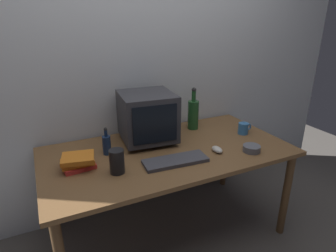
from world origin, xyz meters
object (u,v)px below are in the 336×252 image
(crt_monitor, at_px, (147,117))
(keyboard, at_px, (175,161))
(bottle_short, at_px, (107,144))
(bottle_tall, at_px, (193,114))
(cd_spindle, at_px, (252,149))
(metal_canister, at_px, (117,161))
(computer_mouse, at_px, (217,149))
(book_stack, at_px, (78,162))
(mug, at_px, (243,128))

(crt_monitor, xyz_separation_m, keyboard, (0.03, -0.39, -0.18))
(bottle_short, bearing_deg, bottle_tall, 11.81)
(keyboard, xyz_separation_m, bottle_tall, (0.40, 0.47, 0.12))
(bottle_tall, relative_size, cd_spindle, 2.93)
(crt_monitor, bearing_deg, metal_canister, -133.63)
(bottle_tall, distance_m, metal_canister, 0.89)
(computer_mouse, bearing_deg, keyboard, -175.42)
(metal_canister, bearing_deg, cd_spindle, -7.64)
(bottle_tall, xyz_separation_m, book_stack, (-0.98, -0.27, -0.09))
(bottle_tall, distance_m, book_stack, 1.02)
(crt_monitor, distance_m, computer_mouse, 0.56)
(mug, relative_size, cd_spindle, 1.00)
(bottle_short, bearing_deg, book_stack, -151.49)
(keyboard, bearing_deg, mug, 19.70)
(cd_spindle, bearing_deg, bottle_tall, 105.03)
(metal_canister, bearing_deg, computer_mouse, -2.06)
(mug, height_order, metal_canister, metal_canister)
(computer_mouse, distance_m, mug, 0.42)
(bottle_short, bearing_deg, keyboard, -40.19)
(crt_monitor, relative_size, keyboard, 1.00)
(cd_spindle, distance_m, metal_canister, 0.93)
(computer_mouse, bearing_deg, crt_monitor, 136.17)
(bottle_tall, xyz_separation_m, bottle_short, (-0.77, -0.16, -0.06))
(metal_canister, bearing_deg, bottle_short, 88.63)
(book_stack, xyz_separation_m, mug, (1.29, 0.00, 0.00))
(computer_mouse, height_order, bottle_short, bottle_short)
(computer_mouse, xyz_separation_m, bottle_short, (-0.70, 0.30, 0.05))
(crt_monitor, relative_size, metal_canister, 2.79)
(computer_mouse, relative_size, bottle_short, 0.51)
(cd_spindle, bearing_deg, mug, 60.74)
(book_stack, distance_m, mug, 1.29)
(keyboard, distance_m, mug, 0.74)
(keyboard, bearing_deg, crt_monitor, 99.12)
(crt_monitor, relative_size, bottle_short, 2.15)
(bottle_short, relative_size, book_stack, 0.88)
(crt_monitor, bearing_deg, keyboard, -85.08)
(bottle_short, bearing_deg, metal_canister, -91.37)
(book_stack, distance_m, cd_spindle, 1.16)
(computer_mouse, relative_size, mug, 0.83)
(computer_mouse, bearing_deg, bottle_short, 159.34)
(bottle_tall, bearing_deg, metal_canister, -150.83)
(bottle_short, distance_m, metal_canister, 0.27)
(cd_spindle, xyz_separation_m, metal_canister, (-0.92, 0.12, 0.05))
(crt_monitor, relative_size, computer_mouse, 4.19)
(bottle_tall, relative_size, mug, 2.93)
(crt_monitor, distance_m, mug, 0.78)
(crt_monitor, xyz_separation_m, cd_spindle, (0.59, -0.48, -0.17))
(keyboard, bearing_deg, bottle_tall, 53.71)
(keyboard, distance_m, bottle_short, 0.48)
(book_stack, bearing_deg, mug, 0.06)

